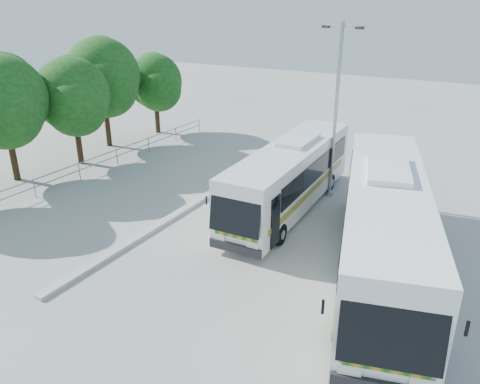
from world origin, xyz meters
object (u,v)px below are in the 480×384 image
Objects in this scene: tree_far_c at (73,95)px; coach_main at (290,175)px; tree_far_d at (103,76)px; tree_far_e at (156,81)px; lamppost at (336,105)px; coach_adjacent at (384,225)px; tree_far_b at (3,100)px.

coach_main is at bearing 0.57° from tree_far_c.
tree_far_d is 0.64× the size of coach_main.
tree_far_d is at bearing -98.63° from tree_far_e.
lamppost reaches higher than tree_far_d.
tree_far_d is at bearing 145.28° from coach_adjacent.
tree_far_c reaches higher than coach_adjacent.
tree_far_e is 0.44× the size of coach_adjacent.
coach_main is 4.15m from lamppost.
coach_adjacent is at bearing -37.13° from coach_main.
tree_far_c is 0.57× the size of coach_main.
coach_adjacent is 8.07m from lamppost.
lamppost is (15.75, -5.46, 0.86)m from tree_far_e.
lamppost is at bearing -19.11° from tree_far_e.
tree_far_c is 14.32m from coach_main.
coach_main is 1.32× the size of lamppost.
tree_far_c reaches higher than tree_far_e.
tree_far_b is at bearing -147.33° from lamppost.
tree_far_c is at bearing -72.17° from tree_far_d.
tree_far_b reaches higher than coach_main.
tree_far_b is at bearing -87.77° from tree_far_d.
tree_far_b is 1.17× the size of tree_far_e.
coach_main is (14.09, 0.14, -2.54)m from tree_far_c.
coach_main is at bearing -28.90° from tree_far_e.
tree_far_b reaches higher than tree_far_e.
coach_adjacent is (19.42, -3.60, -2.27)m from tree_far_c.
tree_far_b reaches higher than coach_adjacent.
tree_far_b is at bearing 165.63° from coach_adjacent.
coach_main is (15.28, -3.56, -3.10)m from tree_far_d.
tree_far_d is at bearing -173.03° from lamppost.
lamppost reaches higher than tree_far_e.
tree_far_e is at bearing 171.20° from lamppost.
coach_adjacent is (5.33, -3.74, 0.27)m from coach_main.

